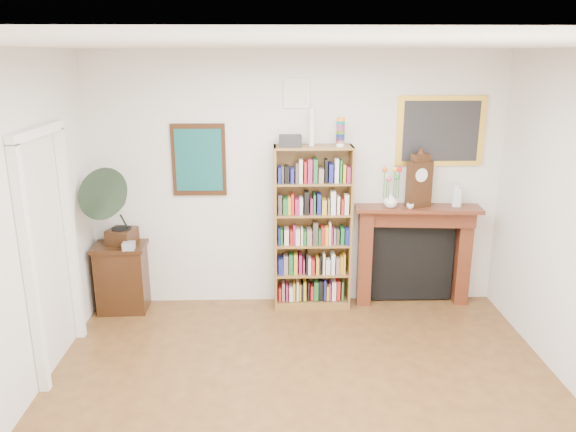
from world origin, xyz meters
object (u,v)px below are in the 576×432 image
object	(u,v)px
bookshelf	(313,219)
mantel_clock	(419,181)
fireplace	(414,246)
gramophone	(115,202)
cd_stack	(129,246)
bottle_left	(456,196)
flower_vase	(391,200)
bottle_right	(459,198)
teacup	(410,206)
side_cabinet	(122,278)

from	to	relation	value
bookshelf	mantel_clock	xyz separation A→B (m)	(1.14, 0.02, 0.41)
fireplace	gramophone	xyz separation A→B (m)	(-3.22, -0.23, 0.59)
cd_stack	bottle_left	xyz separation A→B (m)	(3.51, 0.22, 0.47)
gramophone	fireplace	bearing A→B (deg)	18.59
gramophone	flower_vase	size ratio (longest dim) A/B	5.53
gramophone	bottle_right	bearing A→B (deg)	17.11
teacup	bottle_left	size ratio (longest dim) A/B	0.32
bookshelf	fireplace	size ratio (longest dim) A/B	1.52
fireplace	bottle_left	distance (m)	0.72
gramophone	teacup	world-z (taller)	gramophone
fireplace	flower_vase	bearing A→B (deg)	-162.11
bookshelf	mantel_clock	distance (m)	1.22
bookshelf	gramophone	bearing A→B (deg)	-176.35
cd_stack	teacup	xyz separation A→B (m)	(3.00, 0.13, 0.38)
fireplace	mantel_clock	xyz separation A→B (m)	(-0.00, -0.05, 0.75)
bookshelf	mantel_clock	bearing A→B (deg)	0.18
bookshelf	gramophone	distance (m)	2.09
side_cabinet	cd_stack	xyz separation A→B (m)	(0.14, -0.15, 0.42)
bottle_right	gramophone	bearing A→B (deg)	-177.48
gramophone	flower_vase	bearing A→B (deg)	17.54
gramophone	mantel_clock	world-z (taller)	mantel_clock
side_cabinet	gramophone	world-z (taller)	gramophone
fireplace	mantel_clock	size ratio (longest dim) A/B	2.39
bookshelf	bottle_left	distance (m)	1.57
cd_stack	flower_vase	bearing A→B (deg)	4.03
bottle_left	bottle_right	xyz separation A→B (m)	(0.04, -0.01, -0.02)
gramophone	flower_vase	distance (m)	2.92
bookshelf	flower_vase	distance (m)	0.87
side_cabinet	teacup	xyz separation A→B (m)	(3.14, -0.02, 0.80)
mantel_clock	flower_vase	xyz separation A→B (m)	(-0.30, -0.02, -0.20)
side_cabinet	bottle_left	world-z (taller)	bottle_left
side_cabinet	mantel_clock	size ratio (longest dim) A/B	1.32
flower_vase	bottle_left	world-z (taller)	bottle_left
bottle_left	mantel_clock	bearing A→B (deg)	179.52
cd_stack	mantel_clock	bearing A→B (deg)	4.05
bottle_left	bookshelf	bearing A→B (deg)	-179.51
bottle_right	teacup	bearing A→B (deg)	-171.90
mantel_clock	bottle_right	size ratio (longest dim) A/B	2.89
fireplace	bottle_left	xyz separation A→B (m)	(0.40, -0.06, 0.59)
bookshelf	teacup	world-z (taller)	bookshelf
fireplace	teacup	bearing A→B (deg)	-123.07
mantel_clock	teacup	distance (m)	0.28
teacup	bottle_right	bearing A→B (deg)	8.10
bottle_left	cd_stack	bearing A→B (deg)	-176.48
gramophone	bottle_right	size ratio (longest dim) A/B	4.45
flower_vase	bottle_right	distance (m)	0.75
cd_stack	bottle_left	world-z (taller)	bottle_left
bookshelf	bottle_left	xyz separation A→B (m)	(1.55, 0.01, 0.25)
bookshelf	side_cabinet	xyz separation A→B (m)	(-2.10, -0.05, -0.64)
fireplace	bottle_right	size ratio (longest dim) A/B	6.91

